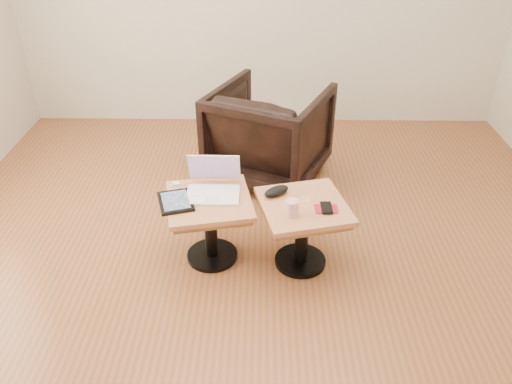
{
  "coord_description": "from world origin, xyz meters",
  "views": [
    {
      "loc": [
        0.01,
        -2.38,
        2.09
      ],
      "look_at": [
        -0.03,
        0.11,
        0.5
      ],
      "focal_mm": 35.0,
      "sensor_mm": 36.0,
      "label": 1
    }
  ],
  "objects_px": {
    "side_table_left": "(210,214)",
    "side_table_right": "(303,219)",
    "laptop": "(213,186)",
    "armchair": "(269,134)",
    "striped_cup": "(292,208)"
  },
  "relations": [
    {
      "from": "side_table_right",
      "to": "armchair",
      "type": "xyz_separation_m",
      "value": [
        -0.19,
        1.08,
        0.04
      ]
    },
    {
      "from": "side_table_right",
      "to": "striped_cup",
      "type": "bearing_deg",
      "value": -137.9
    },
    {
      "from": "laptop",
      "to": "striped_cup",
      "type": "xyz_separation_m",
      "value": [
        0.46,
        -0.23,
        0.0
      ]
    },
    {
      "from": "striped_cup",
      "to": "side_table_left",
      "type": "bearing_deg",
      "value": 161.83
    },
    {
      "from": "side_table_left",
      "to": "armchair",
      "type": "height_order",
      "value": "armchair"
    },
    {
      "from": "side_table_left",
      "to": "side_table_right",
      "type": "bearing_deg",
      "value": -15.98
    },
    {
      "from": "side_table_left",
      "to": "laptop",
      "type": "relative_size",
      "value": 1.82
    },
    {
      "from": "side_table_left",
      "to": "striped_cup",
      "type": "xyz_separation_m",
      "value": [
        0.49,
        -0.16,
        0.16
      ]
    },
    {
      "from": "side_table_right",
      "to": "laptop",
      "type": "relative_size",
      "value": 1.87
    },
    {
      "from": "laptop",
      "to": "armchair",
      "type": "height_order",
      "value": "armchair"
    },
    {
      "from": "laptop",
      "to": "armchair",
      "type": "bearing_deg",
      "value": 70.41
    },
    {
      "from": "side_table_right",
      "to": "laptop",
      "type": "bearing_deg",
      "value": 153.67
    },
    {
      "from": "laptop",
      "to": "armchair",
      "type": "relative_size",
      "value": 0.39
    },
    {
      "from": "side_table_left",
      "to": "laptop",
      "type": "bearing_deg",
      "value": 62.69
    },
    {
      "from": "striped_cup",
      "to": "side_table_right",
      "type": "bearing_deg",
      "value": 55.88
    }
  ]
}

